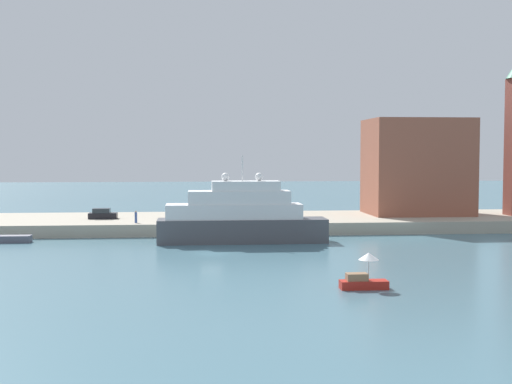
{
  "coord_description": "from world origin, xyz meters",
  "views": [
    {
      "loc": [
        -1.8,
        -78.1,
        11.67
      ],
      "look_at": [
        5.69,
        6.0,
        6.82
      ],
      "focal_mm": 47.46,
      "sensor_mm": 36.0,
      "label": 1
    }
  ],
  "objects_px": {
    "work_barge": "(13,239)",
    "parked_car": "(103,214)",
    "harbor_building": "(417,167)",
    "large_yacht": "(240,218)",
    "person_figure": "(136,217)",
    "small_motorboat": "(364,276)",
    "mooring_bollard": "(206,221)"
  },
  "relations": [
    {
      "from": "small_motorboat",
      "to": "mooring_bollard",
      "type": "relative_size",
      "value": 5.92
    },
    {
      "from": "work_barge",
      "to": "person_figure",
      "type": "xyz_separation_m",
      "value": [
        15.29,
        6.42,
        2.13
      ]
    },
    {
      "from": "person_figure",
      "to": "mooring_bollard",
      "type": "bearing_deg",
      "value": -9.83
    },
    {
      "from": "large_yacht",
      "to": "small_motorboat",
      "type": "bearing_deg",
      "value": -74.6
    },
    {
      "from": "parked_car",
      "to": "work_barge",
      "type": "bearing_deg",
      "value": -126.7
    },
    {
      "from": "large_yacht",
      "to": "harbor_building",
      "type": "xyz_separation_m",
      "value": [
        30.07,
        19.11,
        6.24
      ]
    },
    {
      "from": "harbor_building",
      "to": "person_figure",
      "type": "xyz_separation_m",
      "value": [
        -44.31,
        -10.25,
        -6.89
      ]
    },
    {
      "from": "parked_car",
      "to": "person_figure",
      "type": "xyz_separation_m",
      "value": [
        5.56,
        -6.63,
        0.14
      ]
    },
    {
      "from": "work_barge",
      "to": "mooring_bollard",
      "type": "height_order",
      "value": "mooring_bollard"
    },
    {
      "from": "parked_car",
      "to": "person_figure",
      "type": "bearing_deg",
      "value": -50.01
    },
    {
      "from": "large_yacht",
      "to": "work_barge",
      "type": "xyz_separation_m",
      "value": [
        -29.54,
        2.44,
        -2.78
      ]
    },
    {
      "from": "small_motorboat",
      "to": "parked_car",
      "type": "bearing_deg",
      "value": 121.28
    },
    {
      "from": "parked_car",
      "to": "person_figure",
      "type": "height_order",
      "value": "person_figure"
    },
    {
      "from": "work_barge",
      "to": "harbor_building",
      "type": "bearing_deg",
      "value": 15.62
    },
    {
      "from": "person_figure",
      "to": "mooring_bollard",
      "type": "xyz_separation_m",
      "value": [
        9.86,
        -1.71,
        -0.47
      ]
    },
    {
      "from": "work_barge",
      "to": "parked_car",
      "type": "distance_m",
      "value": 16.4
    },
    {
      "from": "small_motorboat",
      "to": "work_barge",
      "type": "height_order",
      "value": "small_motorboat"
    },
    {
      "from": "small_motorboat",
      "to": "person_figure",
      "type": "xyz_separation_m",
      "value": [
        -22.87,
        40.17,
        1.48
      ]
    },
    {
      "from": "small_motorboat",
      "to": "harbor_building",
      "type": "distance_m",
      "value": 55.43
    },
    {
      "from": "large_yacht",
      "to": "person_figure",
      "type": "xyz_separation_m",
      "value": [
        -14.24,
        8.86,
        -0.65
      ]
    },
    {
      "from": "harbor_building",
      "to": "parked_car",
      "type": "bearing_deg",
      "value": -175.85
    },
    {
      "from": "parked_car",
      "to": "harbor_building",
      "type": "bearing_deg",
      "value": 4.15
    },
    {
      "from": "work_barge",
      "to": "parked_car",
      "type": "relative_size",
      "value": 1.05
    },
    {
      "from": "small_motorboat",
      "to": "parked_car",
      "type": "relative_size",
      "value": 0.97
    },
    {
      "from": "mooring_bollard",
      "to": "person_figure",
      "type": "bearing_deg",
      "value": 170.17
    },
    {
      "from": "large_yacht",
      "to": "person_figure",
      "type": "bearing_deg",
      "value": 148.1
    },
    {
      "from": "small_motorboat",
      "to": "person_figure",
      "type": "height_order",
      "value": "person_figure"
    },
    {
      "from": "work_barge",
      "to": "person_figure",
      "type": "bearing_deg",
      "value": 22.78
    },
    {
      "from": "mooring_bollard",
      "to": "large_yacht",
      "type": "bearing_deg",
      "value": -58.5
    },
    {
      "from": "large_yacht",
      "to": "small_motorboat",
      "type": "xyz_separation_m",
      "value": [
        8.62,
        -31.31,
        -2.13
      ]
    },
    {
      "from": "harbor_building",
      "to": "work_barge",
      "type": "bearing_deg",
      "value": -164.38
    },
    {
      "from": "parked_car",
      "to": "mooring_bollard",
      "type": "height_order",
      "value": "parked_car"
    }
  ]
}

